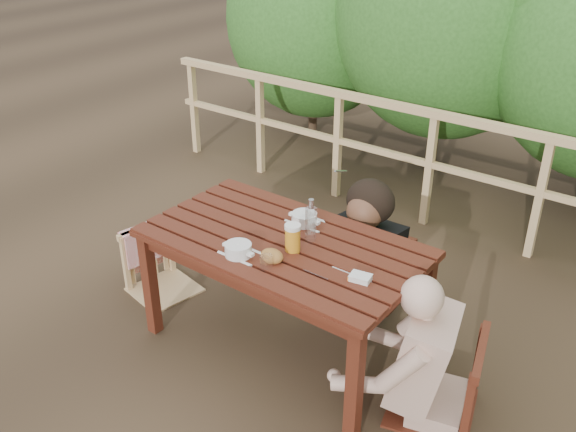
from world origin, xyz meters
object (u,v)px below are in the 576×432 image
Objects in this scene: chair_far at (378,245)px; chair_right at (441,342)px; bottle at (311,221)px; woman at (383,203)px; soup_far at (304,220)px; butter_tub at (360,279)px; bread_roll at (272,256)px; soup_near at (238,251)px; beer_glass at (293,239)px; tumbler at (266,262)px; diner_right at (451,310)px; table at (283,295)px; chair_left at (159,239)px.

chair_far is 0.85× the size of chair_right.
woman is at bearing 85.14° from bottle.
butter_tub is (0.59, -0.32, -0.02)m from soup_far.
soup_near is at bearing -158.95° from bread_roll.
butter_tub is (0.46, -0.03, -0.06)m from beer_glass.
chair_right is at bearing 16.67° from soup_near.
diner_right is at bearing 19.46° from tumbler.
soup_near reaches higher than chair_far.
chair_far is at bearing 32.79° from diner_right.
chair_far is 0.87m from bottle.
table is 0.48m from soup_far.
table is at bearing -105.00° from chair_far.
chair_left reaches higher than bread_roll.
soup_near is at bearing -87.73° from chair_right.
bread_roll reaches higher than butter_tub.
soup_far is 1.48× the size of beer_glass.
chair_left is at bearing 168.01° from butter_tub.
chair_left reaches higher than soup_near.
tumbler is (-0.09, -1.13, 0.07)m from woman.
chair_left is 0.59× the size of woman.
bottle is 0.39m from tumbler.
diner_right reaches higher than chair_left.
diner_right is 0.99m from tumbler.
chair_far is 4.62× the size of beer_glass.
chair_right is (2.04, 0.09, 0.05)m from chair_left.
chair_far is 1.18m from tumbler.
tumbler is (-0.90, -0.33, 0.32)m from chair_right.
soup_far reaches higher than chair_far.
diner_right is at bearing 134.72° from woman.
chair_left is at bearing -173.11° from bottle.
chair_far is 3.20× the size of soup_near.
tumbler reaches higher than table.
chair_left is 6.32× the size of bread_roll.
bread_roll is 0.51m from butter_tub.
woman is at bearing 102.19° from butter_tub.
bottle reaches higher than table.
chair_far is 1.18m from diner_right.
soup_near is (-0.09, -0.29, 0.42)m from table.
table is at bearing 75.31° from woman.
table is 6.25× the size of soup_far.
woman is at bearing 75.72° from soup_near.
diner_right is at bearing 6.68° from butter_tub.
bread_roll is (0.10, -0.44, -0.00)m from soup_far.
soup_far is (-1.01, 0.18, 0.32)m from chair_right.
tumbler is at bearing -96.32° from chair_far.
diner_right reaches higher than butter_tub.
chair_right is at bearing 7.81° from butter_tub.
chair_left is 2.09m from diner_right.
beer_glass is at bearing -95.22° from bottle.
butter_tub is at bearing -4.23° from beer_glass.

